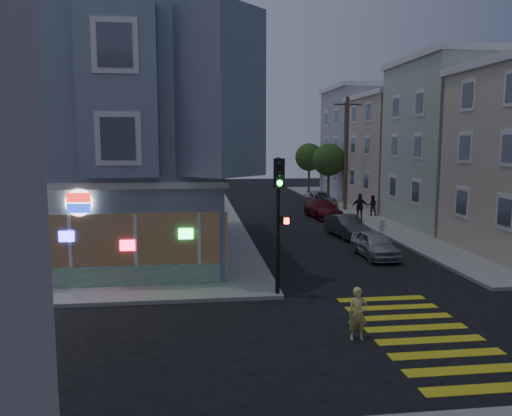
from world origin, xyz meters
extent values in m
plane|color=black|center=(0.00, 0.00, 0.00)|extent=(120.00, 120.00, 0.00)
cube|color=gray|center=(-13.50, 23.00, 0.07)|extent=(33.00, 42.00, 0.15)
cube|color=gray|center=(23.00, 23.00, 0.07)|extent=(24.00, 42.00, 0.15)
cube|color=slate|center=(-6.00, 11.00, 5.65)|extent=(14.00, 14.00, 11.00)
cube|color=silver|center=(-6.00, 11.00, 11.35)|extent=(14.60, 14.60, 0.40)
cube|color=silver|center=(-6.00, 11.00, 4.00)|extent=(14.30, 14.30, 0.25)
cube|color=#196B33|center=(-6.00, 3.95, 0.55)|extent=(13.60, 0.12, 0.80)
cube|color=#382B1E|center=(-6.00, 3.95, 1.95)|extent=(13.60, 0.10, 2.00)
cylinder|color=white|center=(-4.40, 3.87, 3.40)|extent=(1.00, 0.12, 1.00)
cube|color=#A5AF98|center=(19.50, 16.00, 5.40)|extent=(12.00, 8.60, 10.50)
cube|color=#BCA491|center=(19.50, 25.00, 4.65)|extent=(12.00, 8.60, 9.00)
cube|color=#9993A2|center=(19.50, 34.00, 5.40)|extent=(12.00, 8.60, 10.50)
cylinder|color=#4C3826|center=(12.00, 24.00, 4.65)|extent=(0.30, 0.30, 9.00)
cube|color=#4C3826|center=(12.00, 24.00, 8.55)|extent=(2.20, 0.12, 0.12)
cylinder|color=#4C3826|center=(12.20, 30.00, 1.75)|extent=(0.24, 0.24, 3.20)
sphere|color=#264C1B|center=(12.20, 30.00, 3.95)|extent=(3.00, 3.00, 3.00)
cylinder|color=#4C3826|center=(12.20, 38.00, 1.75)|extent=(0.24, 0.24, 3.20)
sphere|color=#264C1B|center=(12.20, 38.00, 3.95)|extent=(3.00, 3.00, 3.00)
imported|color=#D5D46D|center=(4.44, -1.82, 0.76)|extent=(0.60, 0.43, 1.53)
imported|color=black|center=(13.00, 20.51, 0.91)|extent=(0.85, 0.72, 1.52)
imported|color=#23222A|center=(11.30, 18.27, 1.09)|extent=(1.18, 0.72, 1.89)
imported|color=#A7A9AF|center=(8.60, 8.01, 0.64)|extent=(1.58, 3.79, 1.28)
imported|color=#35373A|center=(8.78, 13.21, 0.65)|extent=(1.84, 4.08, 1.30)
imported|color=maroon|center=(9.29, 20.77, 0.66)|extent=(2.25, 4.73, 1.33)
imported|color=#A7ABB2|center=(10.70, 26.94, 0.65)|extent=(2.18, 4.68, 1.30)
cylinder|color=black|center=(2.80, 2.30, 2.62)|extent=(0.16, 0.16, 4.94)
cube|color=black|center=(2.80, 2.08, 4.55)|extent=(0.37, 0.34, 1.04)
sphere|color=black|center=(2.80, 1.92, 4.87)|extent=(0.20, 0.20, 0.20)
sphere|color=black|center=(2.80, 1.92, 4.55)|extent=(0.20, 0.20, 0.20)
sphere|color=#19F23F|center=(2.80, 1.92, 4.22)|extent=(0.20, 0.20, 0.20)
cube|color=black|center=(3.05, 2.12, 2.87)|extent=(0.35, 0.26, 0.32)
cube|color=#FF2614|center=(3.05, 2.01, 2.87)|extent=(0.22, 0.02, 0.22)
cylinder|color=silver|center=(11.30, 13.99, 0.46)|extent=(0.25, 0.25, 0.62)
sphere|color=silver|center=(11.30, 13.99, 0.82)|extent=(0.27, 0.27, 0.27)
cylinder|color=silver|center=(11.30, 13.99, 0.51)|extent=(0.47, 0.12, 0.12)
camera|label=1|loc=(-0.12, -15.09, 5.66)|focal=35.00mm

